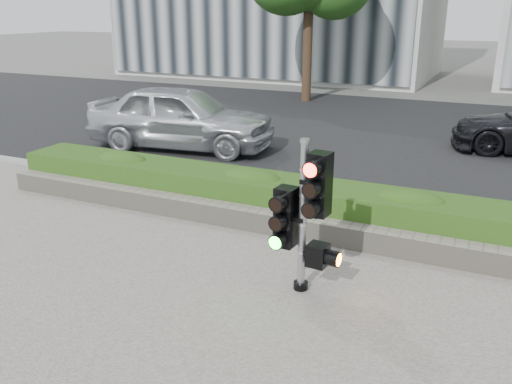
# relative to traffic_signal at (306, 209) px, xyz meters

# --- Properties ---
(ground) EXTENTS (120.00, 120.00, 0.00)m
(ground) POSITION_rel_traffic_signal_xyz_m (-0.57, -0.35, -1.13)
(ground) COLOR #51514C
(ground) RESTS_ON ground
(road) EXTENTS (60.00, 13.00, 0.02)m
(road) POSITION_rel_traffic_signal_xyz_m (-0.57, 9.65, -1.12)
(road) COLOR black
(road) RESTS_ON ground
(curb) EXTENTS (60.00, 0.25, 0.12)m
(curb) POSITION_rel_traffic_signal_xyz_m (-0.57, 2.80, -1.07)
(curb) COLOR gray
(curb) RESTS_ON ground
(stone_wall) EXTENTS (12.00, 0.32, 0.34)m
(stone_wall) POSITION_rel_traffic_signal_xyz_m (-0.57, 1.55, -0.93)
(stone_wall) COLOR gray
(stone_wall) RESTS_ON sidewalk
(hedge) EXTENTS (12.00, 1.00, 0.68)m
(hedge) POSITION_rel_traffic_signal_xyz_m (-0.57, 2.20, -0.76)
(hedge) COLOR #477D26
(hedge) RESTS_ON sidewalk
(traffic_signal) EXTENTS (0.70, 0.53, 1.99)m
(traffic_signal) POSITION_rel_traffic_signal_xyz_m (0.00, 0.00, 0.00)
(traffic_signal) COLOR black
(traffic_signal) RESTS_ON sidewalk
(car_silver) EXTENTS (4.99, 2.55, 1.63)m
(car_silver) POSITION_rel_traffic_signal_xyz_m (-5.43, 5.70, -0.30)
(car_silver) COLOR silver
(car_silver) RESTS_ON road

